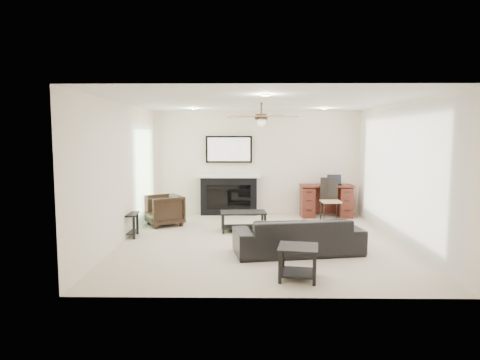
{
  "coord_description": "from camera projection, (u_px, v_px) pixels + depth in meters",
  "views": [
    {
      "loc": [
        -0.27,
        -7.65,
        1.92
      ],
      "look_at": [
        -0.39,
        0.41,
        1.07
      ],
      "focal_mm": 32.0,
      "sensor_mm": 36.0,
      "label": 1
    }
  ],
  "objects": [
    {
      "name": "end_table_left",
      "position": [
        124.0,
        225.0,
        8.09
      ],
      "size": [
        0.55,
        0.55,
        0.45
      ],
      "primitive_type": "cube",
      "rotation": [
        0.0,
        0.0,
        0.1
      ],
      "color": "black",
      "rests_on": "ground"
    },
    {
      "name": "end_table_near",
      "position": [
        298.0,
        263.0,
        5.71
      ],
      "size": [
        0.6,
        0.6,
        0.45
      ],
      "primitive_type": "cube",
      "rotation": [
        0.0,
        0.0,
        -0.17
      ],
      "color": "black",
      "rests_on": "ground"
    },
    {
      "name": "armchair",
      "position": [
        164.0,
        210.0,
        9.11
      ],
      "size": [
        0.97,
        0.97,
        0.66
      ],
      "primitive_type": "imported",
      "rotation": [
        0.0,
        0.0,
        -1.04
      ],
      "color": "black",
      "rests_on": "ground"
    },
    {
      "name": "coffee_table",
      "position": [
        243.0,
        221.0,
        8.56
      ],
      "size": [
        0.94,
        0.58,
        0.4
      ],
      "primitive_type": "cube",
      "rotation": [
        0.0,
        0.0,
        0.09
      ],
      "color": "black",
      "rests_on": "ground"
    },
    {
      "name": "sofa",
      "position": [
        298.0,
        235.0,
        6.94
      ],
      "size": [
        2.15,
        1.13,
        0.6
      ],
      "primitive_type": "imported",
      "rotation": [
        0.0,
        0.0,
        3.31
      ],
      "color": "black",
      "rests_on": "ground"
    },
    {
      "name": "fireplace_unit",
      "position": [
        229.0,
        176.0,
        10.28
      ],
      "size": [
        1.52,
        0.34,
        1.91
      ],
      "primitive_type": "cube",
      "color": "black",
      "rests_on": "ground"
    },
    {
      "name": "room_shell",
      "position": [
        272.0,
        148.0,
        7.7
      ],
      "size": [
        5.5,
        5.54,
        2.52
      ],
      "color": "beige",
      "rests_on": "ground"
    },
    {
      "name": "desk",
      "position": [
        326.0,
        201.0,
        10.08
      ],
      "size": [
        1.22,
        0.56,
        0.76
      ],
      "primitive_type": "cube",
      "color": "#38170E",
      "rests_on": "ground"
    },
    {
      "name": "laptop",
      "position": [
        335.0,
        180.0,
        10.01
      ],
      "size": [
        0.33,
        0.24,
        0.23
      ],
      "primitive_type": "cube",
      "color": "black",
      "rests_on": "desk"
    },
    {
      "name": "desk_chair",
      "position": [
        331.0,
        200.0,
        9.52
      ],
      "size": [
        0.43,
        0.45,
        0.97
      ],
      "primitive_type": "cube",
      "rotation": [
        0.0,
        0.0,
        0.03
      ],
      "color": "black",
      "rests_on": "ground"
    }
  ]
}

